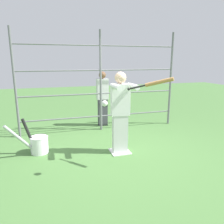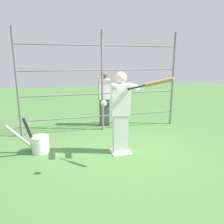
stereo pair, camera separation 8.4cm
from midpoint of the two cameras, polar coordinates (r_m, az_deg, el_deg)
name	(u,v)px [view 2 (the right image)]	position (r m, az deg, el deg)	size (l,w,h in m)	color
ground_plane	(120,152)	(4.72, 2.68, -10.35)	(24.00, 24.00, 0.00)	#4C7A3D
home_plate	(120,151)	(4.72, 2.68, -10.24)	(0.40, 0.40, 0.02)	white
fence_backstop	(102,82)	(5.89, -2.13, 7.85)	(4.30, 0.06, 2.66)	slate
batter	(121,110)	(4.42, 2.88, 0.41)	(0.43, 0.59, 1.68)	silver
baseball_bat_swinging	(155,83)	(3.77, 11.80, 7.39)	(0.63, 0.57, 0.26)	black
softball_in_flight	(104,103)	(3.39, -1.45, 2.27)	(0.10, 0.10, 0.10)	white
bat_bucket	(39,143)	(4.85, -18.10, -7.78)	(0.80, 0.48, 0.77)	white
bystander_behind_fence	(104,98)	(6.38, -1.64, 3.72)	(0.33, 0.20, 1.59)	#3F3F47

